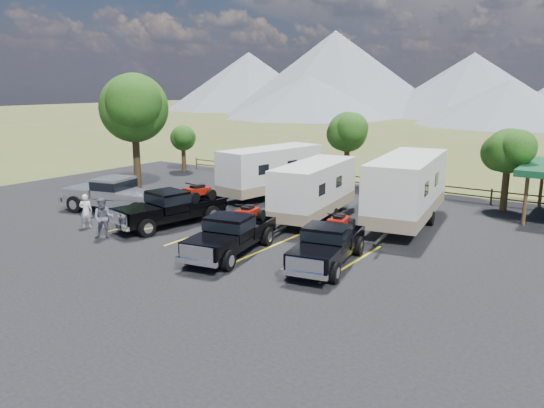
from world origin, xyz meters
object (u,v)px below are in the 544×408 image
Objects in this scene: rig_left at (172,207)px; person_b at (103,218)px; trailer_center at (314,190)px; trailer_right at (407,189)px; pickup_silver at (117,194)px; tree_big_nw at (134,108)px; person_a at (86,211)px; rig_center at (232,233)px; rig_right at (328,243)px; trailer_left at (271,171)px.

person_b is at bearing -94.45° from rig_left.
trailer_right is (4.45, 1.72, 0.26)m from trailer_center.
trailer_right is 15.01m from person_b.
pickup_silver is at bearing 93.28° from person_b.
trailer_right is at bearing 6.33° from tree_big_nw.
person_a is at bearing -152.07° from trailer_right.
rig_center is 1.03× the size of rig_right.
rig_center is 4.18m from rig_right.
trailer_right reaches higher than person_b.
trailer_right is 5.22× the size of person_b.
trailer_center is at bearing 13.67° from person_b.
trailer_right is at bearing 176.91° from person_a.
trailer_center is at bearing 55.45° from rig_left.
trailer_left is 9.76m from trailer_right.
tree_big_nw reaches higher than rig_left.
trailer_left is (0.12, 8.62, 0.68)m from rig_left.
rig_right is at bearing 4.56° from rig_center.
trailer_left is at bearing 137.71° from pickup_silver.
rig_center is 3.04× the size of person_b.
person_b is (-6.23, -8.78, -0.61)m from trailer_center.
rig_center is at bearing -54.34° from trailer_left.
person_a is (5.03, -7.77, -4.70)m from tree_big_nw.
tree_big_nw reaches higher than person_a.
person_b is at bearing -86.27° from trailer_left.
tree_big_nw is 10.38m from person_a.
pickup_silver is (3.67, -4.72, -4.53)m from tree_big_nw.
trailer_right reaches higher than person_a.
person_a is at bearing -97.86° from trailer_left.
rig_right is 0.56× the size of trailer_right.
trailer_center is (-4.20, 6.03, 0.70)m from rig_right.
person_a is at bearing 177.54° from rig_right.
person_a is at bearing 121.50° from person_b.
rig_right is at bearing -36.31° from trailer_left.
rig_left is at bearing -179.72° from person_a.
tree_big_nw is 12.14m from person_b.
person_a is 2.45m from person_b.
rig_center is 10.32m from pickup_silver.
person_b reaches higher than rig_right.
pickup_silver is at bearing -105.95° from person_a.
rig_center is 0.58× the size of trailer_right.
trailer_center is at bearing 104.08° from pickup_silver.
trailer_right is at bearing 3.54° from person_b.
tree_big_nw is 14.16m from trailer_center.
tree_big_nw is 9.95m from trailer_left.
trailer_right reaches higher than rig_left.
trailer_right is (0.26, 7.75, 0.96)m from rig_right.
trailer_center reaches higher than pickup_silver.
pickup_silver is at bearing -163.93° from trailer_right.
trailer_center is 0.86× the size of trailer_right.
trailer_right is (4.29, 8.88, 0.93)m from rig_center.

